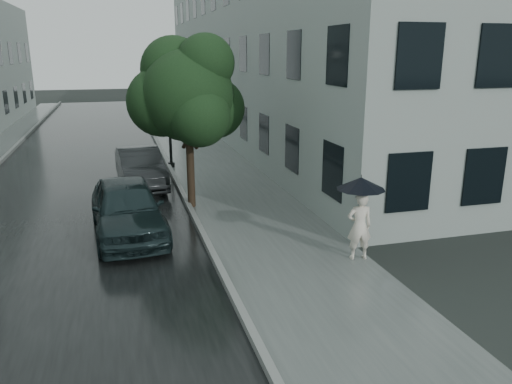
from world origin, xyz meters
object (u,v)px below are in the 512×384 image
object	(u,v)px
pedestrian	(359,226)
car_near	(127,208)
street_tree	(187,94)
lamp_post	(165,102)
car_far	(140,168)

from	to	relation	value
pedestrian	car_near	distance (m)	5.99
street_tree	car_near	bearing A→B (deg)	-132.30
street_tree	lamp_post	xyz separation A→B (m)	(-0.16, 5.70, -0.77)
lamp_post	car_near	world-z (taller)	lamp_post
pedestrian	lamp_post	xyz separation A→B (m)	(-3.31, 10.96, 1.90)
pedestrian	car_near	bearing A→B (deg)	-22.77
street_tree	car_near	distance (m)	4.03
lamp_post	street_tree	bearing A→B (deg)	-76.80
pedestrian	lamp_post	world-z (taller)	lamp_post
pedestrian	car_near	size ratio (longest dim) A/B	0.37
car_near	car_far	size ratio (longest dim) A/B	1.07
pedestrian	car_near	xyz separation A→B (m)	(-5.14, 3.07, -0.06)
car_far	car_near	bearing A→B (deg)	-101.22
car_far	pedestrian	bearing A→B (deg)	-65.19
car_far	street_tree	bearing A→B (deg)	-68.28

